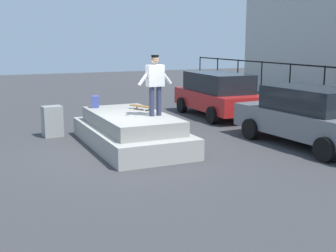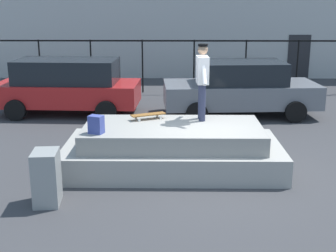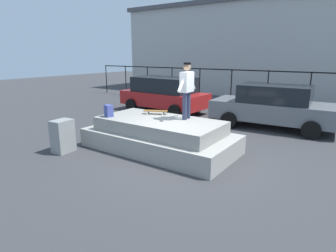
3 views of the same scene
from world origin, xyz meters
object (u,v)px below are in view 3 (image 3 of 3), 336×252
car_grey_sedan_mid (274,106)px  utility_box (63,136)px  car_red_hatchback_near (164,94)px  skateboard (155,111)px  backpack (109,111)px  skateboarder (187,87)px

car_grey_sedan_mid → utility_box: size_ratio=4.96×
car_red_hatchback_near → skateboard: bearing=-57.5°
backpack → car_red_hatchback_near: bearing=129.2°
car_grey_sedan_mid → utility_box: 7.91m
skateboard → backpack: 1.50m
backpack → car_red_hatchback_near: size_ratio=0.08×
backpack → car_grey_sedan_mid: size_ratio=0.08×
car_red_hatchback_near → car_grey_sedan_mid: 5.45m
backpack → skateboard: bearing=70.2°
car_grey_sedan_mid → skateboard: bearing=-122.2°
utility_box → skateboard: bearing=49.1°
skateboard → car_grey_sedan_mid: size_ratio=0.16×
skateboard → backpack: (-0.98, -1.13, 0.08)m
skateboard → car_grey_sedan_mid: 5.00m
skateboarder → backpack: size_ratio=4.59×
backpack → utility_box: backpack is taller
backpack → car_grey_sedan_mid: (3.64, 5.36, -0.27)m
car_red_hatchback_near → utility_box: size_ratio=4.62×
skateboarder → utility_box: (-2.88, -2.34, -1.44)m
skateboarder → backpack: (-2.17, -1.11, -0.79)m
car_red_hatchback_near → utility_box: 6.84m
car_grey_sedan_mid → utility_box: (-4.35, -6.59, -0.38)m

